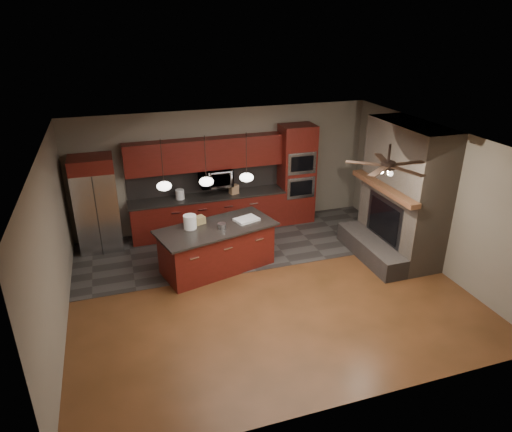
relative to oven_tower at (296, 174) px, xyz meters
name	(u,v)px	position (x,y,z in m)	size (l,w,h in m)	color
ground	(266,287)	(-1.70, -2.69, -1.19)	(7.00, 7.00, 0.00)	brown
ceiling	(267,141)	(-1.70, -2.69, 1.61)	(7.00, 6.00, 0.02)	white
back_wall	(224,169)	(-1.70, 0.31, 0.21)	(7.00, 0.02, 2.80)	gray
right_wall	(434,197)	(1.80, -2.69, 0.21)	(0.02, 6.00, 2.80)	gray
left_wall	(52,248)	(-5.20, -2.69, 0.21)	(0.02, 6.00, 2.80)	gray
slate_tile_patch	(239,245)	(-1.70, -0.89, -1.19)	(7.00, 2.40, 0.01)	#373432
fireplace_column	(401,197)	(1.34, -2.29, 0.11)	(1.30, 2.10, 2.80)	#695A4B
back_cabinetry	(208,195)	(-2.18, 0.05, -0.30)	(3.59, 0.64, 2.20)	#5E1511
oven_tower	(296,174)	(0.00, 0.00, 0.00)	(0.80, 0.63, 2.38)	#5E1511
microwave	(215,178)	(-1.98, 0.06, 0.11)	(0.73, 0.41, 0.50)	silver
refrigerator	(96,204)	(-4.59, -0.07, -0.16)	(0.88, 0.75, 2.06)	silver
kitchen_island	(217,248)	(-2.39, -1.73, -0.73)	(2.48, 1.59, 0.92)	#5E1511
white_bucket	(190,222)	(-2.89, -1.64, -0.14)	(0.25, 0.25, 0.27)	white
paint_can	(222,226)	(-2.31, -1.83, -0.22)	(0.16, 0.16, 0.11)	#A8A7AC
paint_tray	(247,219)	(-1.75, -1.63, -0.25)	(0.46, 0.32, 0.05)	white
cardboard_box	(199,220)	(-2.69, -1.48, -0.20)	(0.23, 0.17, 0.15)	#957F4D
counter_bucket	(180,194)	(-2.81, 0.01, -0.18)	(0.19, 0.19, 0.22)	white
counter_box	(234,189)	(-1.57, -0.04, -0.18)	(0.19, 0.15, 0.21)	#9E7651
pendant_left	(164,186)	(-3.35, -1.99, 0.77)	(0.26, 0.26, 0.92)	black
pendant_center	(206,181)	(-2.60, -1.99, 0.77)	(0.26, 0.26, 0.92)	black
pendant_right	(247,177)	(-1.85, -1.99, 0.77)	(0.26, 0.26, 0.92)	black
ceiling_fan	(388,165)	(0.10, -3.49, 1.27)	(1.27, 1.33, 0.41)	black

